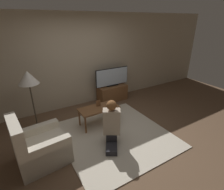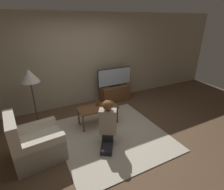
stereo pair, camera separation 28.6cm
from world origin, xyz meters
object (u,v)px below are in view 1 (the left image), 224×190
(coffee_table, at_px, (99,110))
(armchair, at_px, (40,148))
(tv, at_px, (112,77))
(person_kneeling, at_px, (112,123))
(floor_lamp, at_px, (28,80))

(coffee_table, xyz_separation_m, armchair, (-1.47, -0.55, -0.12))
(armchair, bearing_deg, tv, -62.29)
(coffee_table, bearing_deg, person_kneeling, -98.51)
(coffee_table, height_order, armchair, armchair)
(coffee_table, distance_m, armchair, 1.57)
(person_kneeling, bearing_deg, coffee_table, -66.92)
(tv, distance_m, armchair, 3.00)
(armchair, bearing_deg, person_kneeling, -105.45)
(tv, xyz_separation_m, floor_lamp, (-2.35, -0.39, 0.42))
(floor_lamp, xyz_separation_m, person_kneeling, (1.22, -1.46, -0.69))
(floor_lamp, bearing_deg, armchair, -96.27)
(floor_lamp, height_order, person_kneeling, floor_lamp)
(tv, distance_m, floor_lamp, 2.42)
(tv, height_order, coffee_table, tv)
(tv, distance_m, coffee_table, 1.52)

